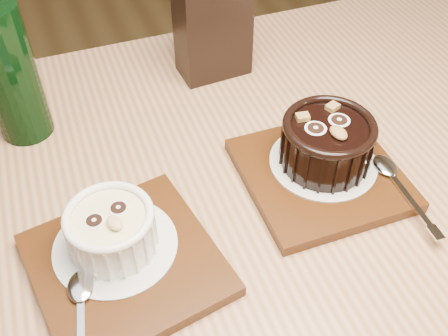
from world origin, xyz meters
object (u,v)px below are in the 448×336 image
object	(u,v)px
table	(237,259)
tray_left	(126,264)
tray_right	(320,174)
condiment_stand	(213,30)
ramekin_white	(111,228)
ramekin_dark	(327,141)
green_bottle	(7,69)

from	to	relation	value
table	tray_left	size ratio (longest dim) A/B	6.76
table	tray_right	distance (m)	0.15
tray_left	condiment_stand	xyz separation A→B (m)	(0.21, 0.30, 0.06)
tray_left	tray_right	xyz separation A→B (m)	(0.25, 0.04, 0.00)
ramekin_white	ramekin_dark	world-z (taller)	ramekin_dark
tray_left	ramekin_dark	size ratio (longest dim) A/B	1.65
tray_left	tray_right	bearing A→B (deg)	9.01
table	tray_right	xyz separation A→B (m)	(0.11, 0.01, 0.10)
ramekin_white	tray_left	bearing A→B (deg)	-93.52
ramekin_dark	condiment_stand	world-z (taller)	condiment_stand
ramekin_white	green_bottle	size ratio (longest dim) A/B	0.36
tray_left	ramekin_white	world-z (taller)	ramekin_white
tray_right	ramekin_dark	world-z (taller)	ramekin_dark
tray_left	condiment_stand	bearing A→B (deg)	54.75
ramekin_dark	green_bottle	world-z (taller)	green_bottle
table	ramekin_white	xyz separation A→B (m)	(-0.14, -0.01, 0.14)
tray_right	ramekin_dark	bearing A→B (deg)	50.84
tray_left	tray_right	size ratio (longest dim) A/B	1.00
table	green_bottle	bearing A→B (deg)	130.74
tray_left	green_bottle	bearing A→B (deg)	104.29
green_bottle	ramekin_dark	bearing A→B (deg)	-33.22
tray_left	green_bottle	size ratio (longest dim) A/B	0.71
tray_left	condiment_stand	size ratio (longest dim) A/B	1.29
green_bottle	tray_right	bearing A→B (deg)	-35.13
tray_right	condiment_stand	bearing A→B (deg)	98.59
ramekin_white	tray_right	bearing A→B (deg)	-11.58
ramekin_dark	green_bottle	xyz separation A→B (m)	(-0.33, 0.21, 0.05)
tray_right	tray_left	bearing A→B (deg)	-170.99
ramekin_white	ramekin_dark	distance (m)	0.26
ramekin_dark	green_bottle	size ratio (longest dim) A/B	0.43
tray_left	table	bearing A→B (deg)	10.85
ramekin_white	table	bearing A→B (deg)	-13.64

